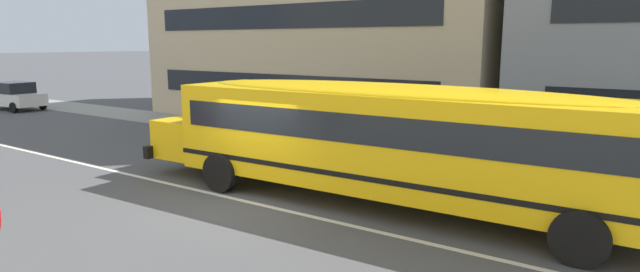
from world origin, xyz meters
The scene contains 5 objects.
ground_plane centered at (0.00, 0.00, 0.00)m, with size 400.00×400.00×0.00m, color #4C4C4F.
sidewalk_far centered at (0.00, 8.29, 0.01)m, with size 120.00×3.00×0.01m, color gray.
lane_centreline centered at (0.00, 0.00, 0.00)m, with size 110.00×0.16×0.01m, color silver.
school_bus centered at (2.77, 1.71, 1.78)m, with size 13.44×3.20×2.99m.
parked_car_white_under_tree centered at (-23.75, 5.70, 0.84)m, with size 3.98×2.04×1.64m.
Camera 1 is at (8.56, -9.29, 3.95)m, focal length 29.15 mm.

